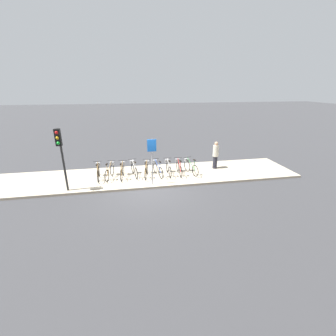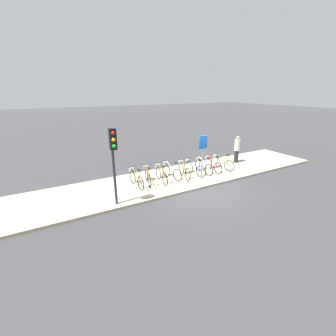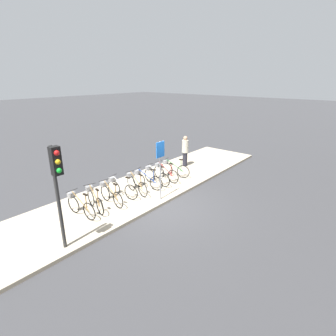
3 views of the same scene
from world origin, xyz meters
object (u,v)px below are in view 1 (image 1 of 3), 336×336
object	(u,v)px
traffic_light	(60,147)
sign_post	(152,154)
parked_bicycle_3	(134,169)
parked_bicycle_8	(190,166)
parked_bicycle_7	(179,167)
parked_bicycle_0	(98,171)
parked_bicycle_2	(122,170)
parked_bicycle_1	(110,170)
parked_bicycle_4	(147,169)
parked_bicycle_6	(168,167)
parked_bicycle_5	(157,168)
pedestrian	(216,155)

from	to	relation	value
traffic_light	sign_post	distance (m)	4.15
parked_bicycle_3	parked_bicycle_8	distance (m)	3.20
parked_bicycle_7	parked_bicycle_8	distance (m)	0.67
parked_bicycle_0	parked_bicycle_2	distance (m)	1.28
parked_bicycle_1	parked_bicycle_4	size ratio (longest dim) A/B	0.99
parked_bicycle_6	parked_bicycle_2	bearing A→B (deg)	179.69
parked_bicycle_5	traffic_light	size ratio (longest dim) A/B	0.50
parked_bicycle_5	parked_bicycle_0	bearing A→B (deg)	178.46
parked_bicycle_4	parked_bicycle_1	bearing A→B (deg)	176.74
traffic_light	parked_bicycle_7	bearing A→B (deg)	12.36
parked_bicycle_5	traffic_light	xyz separation A→B (m)	(-4.53, -1.30, 1.76)
parked_bicycle_4	parked_bicycle_8	distance (m)	2.51
parked_bicycle_0	parked_bicycle_7	bearing A→B (deg)	-1.64
parked_bicycle_0	traffic_light	world-z (taller)	traffic_light
parked_bicycle_0	sign_post	size ratio (longest dim) A/B	0.65
parked_bicycle_3	parked_bicycle_4	distance (m)	0.71
parked_bicycle_3	parked_bicycle_0	bearing A→B (deg)	-177.99
pedestrian	sign_post	world-z (taller)	sign_post
parked_bicycle_1	pedestrian	size ratio (longest dim) A/B	0.89
parked_bicycle_0	parked_bicycle_4	xyz separation A→B (m)	(2.60, -0.10, 0.00)
parked_bicycle_4	pedestrian	xyz separation A→B (m)	(4.22, 0.52, 0.45)
parked_bicycle_7	sign_post	world-z (taller)	sign_post
parked_bicycle_6	parked_bicycle_8	xyz separation A→B (m)	(1.27, -0.03, 0.00)
parked_bicycle_4	parked_bicycle_6	bearing A→B (deg)	0.81
parked_bicycle_1	sign_post	world-z (taller)	sign_post
parked_bicycle_5	parked_bicycle_8	size ratio (longest dim) A/B	1.01
parked_bicycle_0	pedestrian	world-z (taller)	pedestrian
parked_bicycle_4	pedestrian	bearing A→B (deg)	6.97
parked_bicycle_1	traffic_light	world-z (taller)	traffic_light
parked_bicycle_5	pedestrian	bearing A→B (deg)	7.86
parked_bicycle_1	traffic_light	bearing A→B (deg)	-144.16
parked_bicycle_6	parked_bicycle_0	bearing A→B (deg)	178.71
parked_bicycle_3	parked_bicycle_4	xyz separation A→B (m)	(0.69, -0.17, 0.00)
parked_bicycle_0	sign_post	distance (m)	3.31
pedestrian	parked_bicycle_8	bearing A→B (deg)	-162.93
parked_bicycle_0	parked_bicycle_4	size ratio (longest dim) A/B	1.01
parked_bicycle_6	traffic_light	bearing A→B (deg)	-165.82
pedestrian	traffic_light	size ratio (longest dim) A/B	0.55
parked_bicycle_0	traffic_light	distance (m)	2.60
parked_bicycle_3	pedestrian	distance (m)	4.93
parked_bicycle_6	parked_bicycle_7	size ratio (longest dim) A/B	1.00
traffic_light	parked_bicycle_8	bearing A→B (deg)	11.23
parked_bicycle_0	parked_bicycle_6	xyz separation A→B (m)	(3.84, -0.09, 0.00)
parked_bicycle_8	sign_post	xyz separation A→B (m)	(-2.31, -1.22, 1.18)
parked_bicycle_6	pedestrian	bearing A→B (deg)	9.49
parked_bicycle_0	parked_bicycle_3	size ratio (longest dim) A/B	1.01
parked_bicycle_5	sign_post	distance (m)	1.77
parked_bicycle_0	parked_bicycle_4	bearing A→B (deg)	-2.29
parked_bicycle_7	traffic_light	distance (m)	6.15
parked_bicycle_8	traffic_light	world-z (taller)	traffic_light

